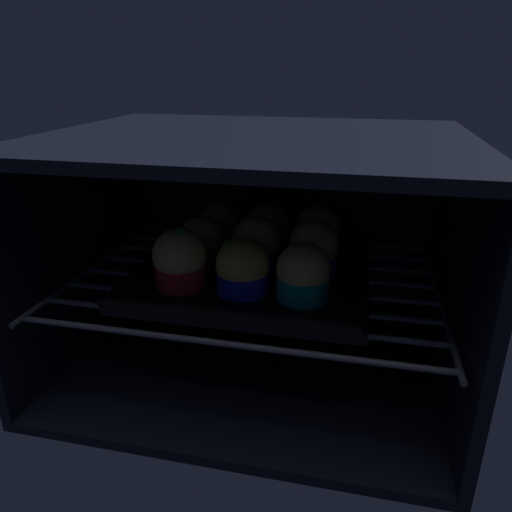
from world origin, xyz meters
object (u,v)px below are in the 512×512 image
object	(u,v)px
muffin_row1_col0	(201,243)
baking_tray	(256,271)
muffin_row0_col2	(303,274)
muffin_row2_col1	(266,230)
muffin_row1_col2	(313,250)
muffin_row1_col1	(257,245)
muffin_row2_col2	(317,232)
muffin_row0_col0	(180,260)
muffin_row2_col0	(218,227)
muffin_row0_col1	(240,269)

from	to	relation	value
muffin_row1_col0	baking_tray	bearing A→B (deg)	0.31
muffin_row0_col2	muffin_row2_col1	distance (cm)	19.13
baking_tray	muffin_row2_col1	distance (cm)	9.36
muffin_row1_col2	muffin_row2_col1	bearing A→B (deg)	135.25
muffin_row1_col1	muffin_row2_col2	size ratio (longest dim) A/B	1.02
muffin_row0_col0	muffin_row2_col0	size ratio (longest dim) A/B	1.20
muffin_row0_col2	muffin_row1_col2	world-z (taller)	muffin_row1_col2
muffin_row1_col1	muffin_row0_col0	bearing A→B (deg)	-136.27
muffin_row0_col2	muffin_row2_col2	distance (cm)	16.91
muffin_row0_col0	baking_tray	bearing A→B (deg)	43.92
muffin_row2_col2	muffin_row1_col1	bearing A→B (deg)	-135.17
muffin_row0_col1	muffin_row2_col0	distance (cm)	18.61
muffin_row1_col0	muffin_row1_col1	distance (cm)	8.99
muffin_row0_col0	muffin_row0_col2	size ratio (longest dim) A/B	1.15
muffin_row1_col1	muffin_row2_col1	size ratio (longest dim) A/B	1.05
muffin_row0_col0	muffin_row0_col1	bearing A→B (deg)	1.82
baking_tray	muffin_row1_col1	xyz separation A→B (cm)	(0.16, 0.09, 4.22)
muffin_row2_col0	muffin_row2_col2	size ratio (longest dim) A/B	0.93
muffin_row0_col2	muffin_row2_col0	size ratio (longest dim) A/B	1.04
baking_tray	muffin_row1_col1	distance (cm)	4.23
muffin_row1_col0	muffin_row1_col1	bearing A→B (deg)	0.89
baking_tray	muffin_row0_col2	world-z (taller)	muffin_row0_col2
muffin_row0_col0	muffin_row1_col2	size ratio (longest dim) A/B	1.08
muffin_row0_col0	muffin_row0_col1	distance (cm)	8.53
muffin_row2_col1	muffin_row0_col0	bearing A→B (deg)	-117.17
muffin_row2_col2	muffin_row1_col2	bearing A→B (deg)	-87.56
muffin_row1_col2	muffin_row1_col0	bearing A→B (deg)	179.18
muffin_row1_col1	muffin_row1_col0	bearing A→B (deg)	-179.11
muffin_row1_col0	muffin_row2_col2	world-z (taller)	muffin_row2_col2
muffin_row1_col1	muffin_row2_col0	world-z (taller)	muffin_row1_col1
muffin_row1_col1	muffin_row2_col0	size ratio (longest dim) A/B	1.10
muffin_row0_col1	muffin_row0_col2	bearing A→B (deg)	-2.10
muffin_row0_col1	muffin_row2_col2	xyz separation A→B (cm)	(8.79, 16.58, 0.37)
muffin_row1_col0	muffin_row1_col2	bearing A→B (deg)	-0.82
muffin_row0_col1	muffin_row1_col2	world-z (taller)	muffin_row1_col2
muffin_row0_col0	muffin_row2_col2	world-z (taller)	muffin_row0_col0
baking_tray	muffin_row1_col2	xyz separation A→B (cm)	(8.75, -0.30, 4.29)
muffin_row0_col0	muffin_row2_col0	distance (cm)	16.98
muffin_row0_col0	muffin_row1_col1	distance (cm)	12.55
baking_tray	muffin_row2_col0	xyz separation A→B (cm)	(-8.64, 8.38, 3.82)
muffin_row0_col2	muffin_row1_col1	size ratio (longest dim) A/B	0.95
muffin_row1_col1	muffin_row2_col0	bearing A→B (deg)	136.68
muffin_row0_col2	muffin_row2_col1	bearing A→B (deg)	116.32
baking_tray	muffin_row1_col1	world-z (taller)	muffin_row1_col1
muffin_row1_col0	muffin_row2_col0	size ratio (longest dim) A/B	1.02
muffin_row1_col1	muffin_row2_col2	world-z (taller)	muffin_row1_col1
muffin_row0_col1	muffin_row1_col1	xyz separation A→B (cm)	(0.57, 8.41, 0.37)
muffin_row0_col1	muffin_row1_col1	size ratio (longest dim) A/B	0.92
muffin_row1_col0	muffin_row1_col1	size ratio (longest dim) A/B	0.93
muffin_row0_col0	muffin_row0_col2	xyz separation A→B (cm)	(17.25, -0.05, -0.50)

